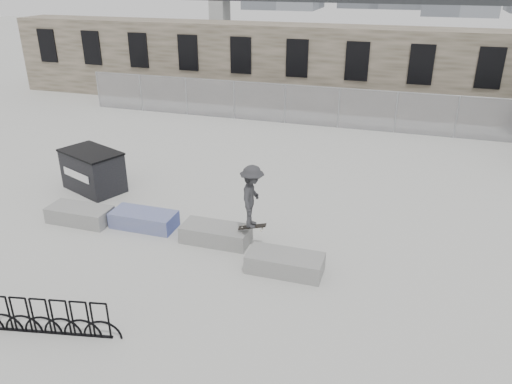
# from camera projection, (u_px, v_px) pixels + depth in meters

# --- Properties ---
(ground) EXTENTS (120.00, 120.00, 0.00)m
(ground) POSITION_uv_depth(u_px,v_px,m) (181.00, 236.00, 14.98)
(ground) COLOR #AFAFAA
(ground) RESTS_ON ground
(stone_wall) EXTENTS (36.00, 2.58, 4.50)m
(stone_wall) POSITION_uv_depth(u_px,v_px,m) (302.00, 66.00, 28.18)
(stone_wall) COLOR brown
(stone_wall) RESTS_ON ground
(chainlink_fence) EXTENTS (22.06, 0.06, 2.02)m
(chainlink_fence) POSITION_uv_depth(u_px,v_px,m) (285.00, 103.00, 25.43)
(chainlink_fence) COLOR gray
(chainlink_fence) RESTS_ON ground
(planter_far_left) EXTENTS (2.00, 0.90, 0.50)m
(planter_far_left) POSITION_uv_depth(u_px,v_px,m) (80.00, 214.00, 15.69)
(planter_far_left) COLOR gray
(planter_far_left) RESTS_ON ground
(planter_center_left) EXTENTS (2.00, 0.90, 0.50)m
(planter_center_left) POSITION_uv_depth(u_px,v_px,m) (144.00, 219.00, 15.39)
(planter_center_left) COLOR #314095
(planter_center_left) RESTS_ON ground
(planter_center_right) EXTENTS (2.00, 0.90, 0.50)m
(planter_center_right) POSITION_uv_depth(u_px,v_px,m) (216.00, 233.00, 14.55)
(planter_center_right) COLOR gray
(planter_center_right) RESTS_ON ground
(planter_offset) EXTENTS (2.00, 0.90, 0.50)m
(planter_offset) POSITION_uv_depth(u_px,v_px,m) (285.00, 262.00, 13.11)
(planter_offset) COLOR gray
(planter_offset) RESTS_ON ground
(dumpster) EXTENTS (2.57, 2.11, 1.46)m
(dumpster) POSITION_uv_depth(u_px,v_px,m) (93.00, 170.00, 17.81)
(dumpster) COLOR black
(dumpster) RESTS_ON ground
(bike_rack) EXTENTS (3.97, 0.83, 0.90)m
(bike_rack) POSITION_uv_depth(u_px,v_px,m) (31.00, 316.00, 10.83)
(bike_rack) COLOR black
(bike_rack) RESTS_ON ground
(skateboarder) EXTENTS (0.81, 1.24, 1.93)m
(skateboarder) POSITION_uv_depth(u_px,v_px,m) (252.00, 197.00, 13.67)
(skateboarder) COLOR #2D2D30
(skateboarder) RESTS_ON ground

